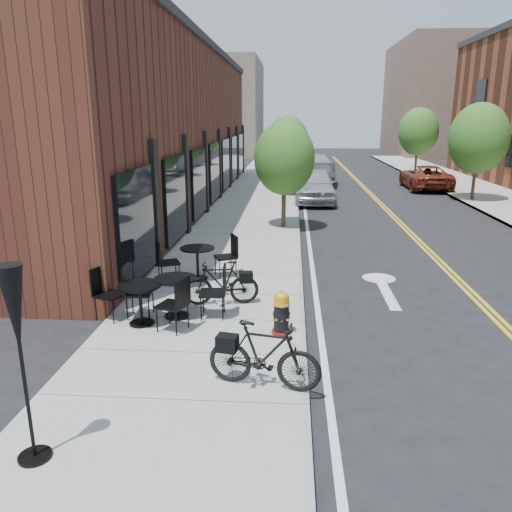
{
  "coord_description": "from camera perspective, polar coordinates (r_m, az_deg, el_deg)",
  "views": [
    {
      "loc": [
        -0.31,
        -9.26,
        4.04
      ],
      "look_at": [
        -1.09,
        1.62,
        1.0
      ],
      "focal_mm": 35.0,
      "sensor_mm": 36.0,
      "label": 1
    }
  ],
  "objects": [
    {
      "name": "sidewalk_near",
      "position": [
        19.74,
        -0.88,
        3.94
      ],
      "size": [
        4.0,
        70.0,
        0.12
      ],
      "primitive_type": "cube",
      "color": "#9E9B93",
      "rests_on": "ground"
    },
    {
      "name": "fire_hydrant",
      "position": [
        9.37,
        2.93,
        -6.54
      ],
      "size": [
        0.39,
        0.39,
        0.84
      ],
      "rotation": [
        0.0,
        0.0,
        0.08
      ],
      "color": "maroon",
      "rests_on": "sidewalk_near"
    },
    {
      "name": "parked_car_a",
      "position": [
        24.82,
        6.71,
        8.02
      ],
      "size": [
        1.95,
        4.82,
        1.64
      ],
      "primitive_type": "imported",
      "rotation": [
        0.0,
        0.0,
        -0.0
      ],
      "color": "#9EA0A6",
      "rests_on": "ground"
    },
    {
      "name": "bistro_set_b",
      "position": [
        9.96,
        -13.09,
        -4.74
      ],
      "size": [
        2.01,
        1.12,
        1.06
      ],
      "rotation": [
        0.0,
        0.0,
        -0.34
      ],
      "color": "black",
      "rests_on": "sidewalk_near"
    },
    {
      "name": "parked_car_far",
      "position": [
        30.85,
        18.78,
        8.53
      ],
      "size": [
        2.37,
        5.0,
        1.38
      ],
      "primitive_type": "imported",
      "rotation": [
        0.0,
        0.0,
        3.12
      ],
      "color": "maroon",
      "rests_on": "ground"
    },
    {
      "name": "parked_car_b",
      "position": [
        31.21,
        7.7,
        9.22
      ],
      "size": [
        1.63,
        4.07,
        1.32
      ],
      "primitive_type": "imported",
      "rotation": [
        0.0,
        0.0,
        -0.06
      ],
      "color": "black",
      "rests_on": "ground"
    },
    {
      "name": "bistro_set_a",
      "position": [
        10.19,
        -9.13,
        -4.01
      ],
      "size": [
        2.01,
        0.92,
        1.08
      ],
      "rotation": [
        0.0,
        0.0,
        0.07
      ],
      "color": "black",
      "rests_on": "sidewalk_near"
    },
    {
      "name": "bistro_set_c",
      "position": [
        12.48,
        -6.7,
        -0.29
      ],
      "size": [
        1.98,
        1.26,
        1.06
      ],
      "rotation": [
        0.0,
        0.0,
        0.42
      ],
      "color": "black",
      "rests_on": "sidewalk_near"
    },
    {
      "name": "tree_far_b",
      "position": [
        26.81,
        24.1,
        12.16
      ],
      "size": [
        2.8,
        2.8,
        4.62
      ],
      "color": "#382B1E",
      "rests_on": "sidewalk_far"
    },
    {
      "name": "tree_far_c",
      "position": [
        38.33,
        18.07,
        13.37
      ],
      "size": [
        2.8,
        2.8,
        4.62
      ],
      "color": "#382B1E",
      "rests_on": "sidewalk_far"
    },
    {
      "name": "bg_building_left",
      "position": [
        57.78,
        -3.68,
        16.5
      ],
      "size": [
        8.0,
        14.0,
        10.0
      ],
      "primitive_type": "cube",
      "color": "#726656",
      "rests_on": "ground"
    },
    {
      "name": "tree_near_a",
      "position": [
        18.32,
        3.26,
        11.06
      ],
      "size": [
        2.2,
        2.2,
        3.81
      ],
      "color": "#382B1E",
      "rests_on": "sidewalk_near"
    },
    {
      "name": "bicycle_right",
      "position": [
        7.53,
        0.92,
        -11.28
      ],
      "size": [
        1.8,
        0.82,
        1.04
      ],
      "primitive_type": "imported",
      "rotation": [
        0.0,
        0.0,
        1.37
      ],
      "color": "black",
      "rests_on": "sidewalk_near"
    },
    {
      "name": "bg_building_right",
      "position": [
        61.5,
        20.37,
        16.48
      ],
      "size": [
        10.0,
        16.0,
        12.0
      ],
      "primitive_type": "cube",
      "color": "brown",
      "rests_on": "ground"
    },
    {
      "name": "tree_near_c",
      "position": [
        34.3,
        3.73,
        13.02
      ],
      "size": [
        2.1,
        2.1,
        3.67
      ],
      "color": "#382B1E",
      "rests_on": "sidewalk_near"
    },
    {
      "name": "tree_near_d",
      "position": [
        42.28,
        3.84,
        13.85
      ],
      "size": [
        2.4,
        2.4,
        4.11
      ],
      "color": "#382B1E",
      "rests_on": "sidewalk_near"
    },
    {
      "name": "tree_near_b",
      "position": [
        26.3,
        3.57,
        12.66
      ],
      "size": [
        2.3,
        2.3,
        3.98
      ],
      "color": "#382B1E",
      "rests_on": "sidewalk_near"
    },
    {
      "name": "building_near",
      "position": [
        24.08,
        -11.11,
        14.01
      ],
      "size": [
        5.0,
        28.0,
        7.0
      ],
      "primitive_type": "cube",
      "color": "#4A2017",
      "rests_on": "ground"
    },
    {
      "name": "patio_umbrella",
      "position": [
        6.14,
        -25.68,
        -7.02
      ],
      "size": [
        0.39,
        0.39,
        2.41
      ],
      "color": "black",
      "rests_on": "sidewalk_near"
    },
    {
      "name": "bicycle_left",
      "position": [
        10.75,
        -4.01,
        -3.09
      ],
      "size": [
        1.68,
        0.71,
        0.98
      ],
      "primitive_type": "imported",
      "rotation": [
        0.0,
        0.0,
        -1.41
      ],
      "color": "black",
      "rests_on": "sidewalk_near"
    },
    {
      "name": "ground",
      "position": [
        10.11,
        5.59,
        -8.06
      ],
      "size": [
        120.0,
        120.0,
        0.0
      ],
      "primitive_type": "plane",
      "color": "black",
      "rests_on": "ground"
    },
    {
      "name": "parked_car_c",
      "position": [
        37.54,
        7.14,
        10.33
      ],
      "size": [
        2.38,
        4.87,
        1.37
      ],
      "primitive_type": "imported",
      "rotation": [
        0.0,
        0.0,
        0.1
      ],
      "color": "#A2A2A6",
      "rests_on": "ground"
    }
  ]
}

